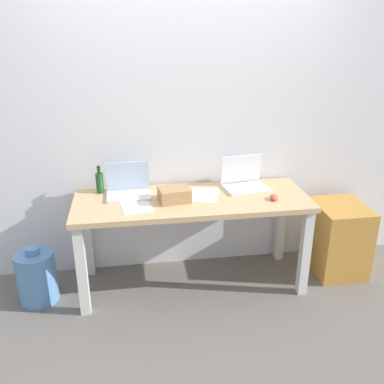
{
  "coord_description": "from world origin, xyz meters",
  "views": [
    {
      "loc": [
        -0.45,
        -2.93,
        2.0
      ],
      "look_at": [
        0.0,
        0.0,
        0.8
      ],
      "focal_mm": 39.74,
      "sensor_mm": 36.0,
      "label": 1
    }
  ],
  "objects": [
    {
      "name": "ground_plane",
      "position": [
        0.0,
        0.0,
        0.0
      ],
      "size": [
        8.0,
        8.0,
        0.0
      ],
      "primitive_type": "plane",
      "color": "slate"
    },
    {
      "name": "desk",
      "position": [
        0.0,
        0.0,
        0.65
      ],
      "size": [
        1.78,
        0.66,
        0.75
      ],
      "color": "tan",
      "rests_on": "ground"
    },
    {
      "name": "laptop_left",
      "position": [
        -0.47,
        0.14,
        0.81
      ],
      "size": [
        0.33,
        0.23,
        0.24
      ],
      "color": "silver",
      "rests_on": "desk"
    },
    {
      "name": "laptop_right",
      "position": [
        0.45,
        0.16,
        0.81
      ],
      "size": [
        0.37,
        0.29,
        0.25
      ],
      "color": "silver",
      "rests_on": "desk"
    },
    {
      "name": "paper_sheet_near_back",
      "position": [
        0.1,
        0.04,
        0.75
      ],
      "size": [
        0.29,
        0.34,
        0.0
      ],
      "primitive_type": "cube",
      "rotation": [
        0.0,
        0.0,
        -0.29
      ],
      "color": "white",
      "rests_on": "desk"
    },
    {
      "name": "filing_cabinet",
      "position": [
        1.24,
        0.02,
        0.3
      ],
      "size": [
        0.4,
        0.48,
        0.6
      ],
      "primitive_type": "cube",
      "color": "#C68938",
      "rests_on": "ground"
    },
    {
      "name": "beer_bottle",
      "position": [
        -0.69,
        0.22,
        0.84
      ],
      "size": [
        0.06,
        0.06,
        0.22
      ],
      "color": "#1E5123",
      "rests_on": "desk"
    },
    {
      "name": "water_cooler_jug",
      "position": [
        -1.2,
        -0.05,
        0.2
      ],
      "size": [
        0.3,
        0.3,
        0.45
      ],
      "color": "#598CC6",
      "rests_on": "ground"
    },
    {
      "name": "paper_sheet_front_left",
      "position": [
        -0.43,
        -0.07,
        0.75
      ],
      "size": [
        0.25,
        0.32,
        0.0
      ],
      "primitive_type": "cube",
      "rotation": [
        0.0,
        0.0,
        0.15
      ],
      "color": "white",
      "rests_on": "desk"
    },
    {
      "name": "back_wall",
      "position": [
        0.0,
        0.39,
        1.3
      ],
      "size": [
        5.2,
        0.08,
        2.6
      ],
      "primitive_type": "cube",
      "color": "white",
      "rests_on": "ground"
    },
    {
      "name": "cardboard_box",
      "position": [
        -0.14,
        -0.03,
        0.8
      ],
      "size": [
        0.24,
        0.2,
        0.1
      ],
      "primitive_type": "cube",
      "rotation": [
        0.0,
        0.0,
        0.13
      ],
      "color": "tan",
      "rests_on": "desk"
    },
    {
      "name": "computer_mouse",
      "position": [
        0.61,
        -0.12,
        0.77
      ],
      "size": [
        0.08,
        0.11,
        0.03
      ],
      "primitive_type": "ellipsoid",
      "rotation": [
        0.0,
        0.0,
        -0.25
      ],
      "color": "#D84C38",
      "rests_on": "desk"
    }
  ]
}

